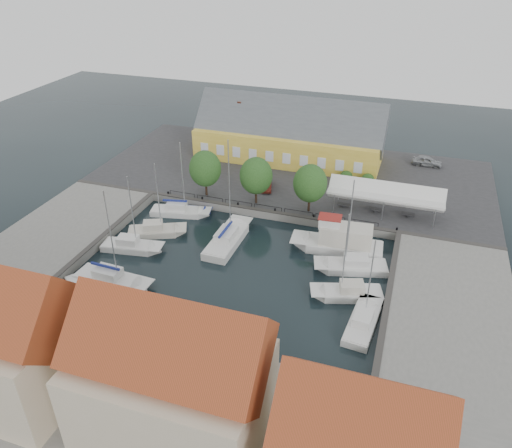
{
  "coord_description": "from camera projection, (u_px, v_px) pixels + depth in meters",
  "views": [
    {
      "loc": [
        16.25,
        -42.55,
        31.37
      ],
      "look_at": [
        0.0,
        6.0,
        1.5
      ],
      "focal_mm": 35.0,
      "sensor_mm": 36.0,
      "label": 1
    }
  ],
  "objects": [
    {
      "name": "tent_canopy",
      "position": [
        386.0,
        194.0,
        61.29
      ],
      "size": [
        14.0,
        4.0,
        2.83
      ],
      "color": "silver",
      "rests_on": "north_quay"
    },
    {
      "name": "west_quay",
      "position": [
        59.0,
        234.0,
        59.25
      ],
      "size": [
        12.0,
        24.0,
        1.0
      ],
      "primitive_type": "cube",
      "color": "slate",
      "rests_on": "ground"
    },
    {
      "name": "east_boat_a",
      "position": [
        352.0,
        267.0,
        53.68
      ],
      "size": [
        8.19,
        4.52,
        11.22
      ],
      "color": "silver",
      "rests_on": "ground"
    },
    {
      "name": "quay_trees",
      "position": [
        256.0,
        176.0,
        63.03
      ],
      "size": [
        18.2,
        4.2,
        6.3
      ],
      "color": "black",
      "rests_on": "north_quay"
    },
    {
      "name": "launch_nw",
      "position": [
        193.0,
        212.0,
        64.81
      ],
      "size": [
        4.84,
        2.49,
        0.88
      ],
      "color": "navy",
      "rests_on": "ground"
    },
    {
      "name": "west_boat_b",
      "position": [
        156.0,
        232.0,
        60.06
      ],
      "size": [
        7.28,
        5.01,
        9.76
      ],
      "color": "beige",
      "rests_on": "ground"
    },
    {
      "name": "launch_sw",
      "position": [
        81.0,
        288.0,
        50.81
      ],
      "size": [
        5.02,
        4.41,
        0.98
      ],
      "color": "silver",
      "rests_on": "ground"
    },
    {
      "name": "west_boat_d",
      "position": [
        112.0,
        281.0,
        51.66
      ],
      "size": [
        8.71,
        2.97,
        11.45
      ],
      "color": "silver",
      "rests_on": "ground"
    },
    {
      "name": "east_quay",
      "position": [
        449.0,
        311.0,
        47.19
      ],
      "size": [
        12.0,
        24.0,
        1.0
      ],
      "primitive_type": "cube",
      "color": "slate",
      "rests_on": "ground"
    },
    {
      "name": "east_boat_b",
      "position": [
        348.0,
        294.0,
        49.72
      ],
      "size": [
        7.48,
        4.35,
        10.0
      ],
      "color": "silver",
      "rests_on": "ground"
    },
    {
      "name": "east_boat_c",
      "position": [
        363.0,
        324.0,
        45.95
      ],
      "size": [
        2.97,
        7.51,
        9.55
      ],
      "color": "silver",
      "rests_on": "ground"
    },
    {
      "name": "warehouse",
      "position": [
        286.0,
        136.0,
        76.82
      ],
      "size": [
        28.56,
        14.0,
        9.55
      ],
      "color": "gold",
      "rests_on": "north_quay"
    },
    {
      "name": "north_quay",
      "position": [
        292.0,
        175.0,
        73.7
      ],
      "size": [
        56.0,
        26.0,
        1.0
      ],
      "primitive_type": "cube",
      "color": "#2D2D30",
      "rests_on": "ground"
    },
    {
      "name": "ground",
      "position": [
        239.0,
        262.0,
        55.11
      ],
      "size": [
        140.0,
        140.0,
        0.0
      ],
      "primitive_type": "plane",
      "color": "black",
      "rests_on": "ground"
    },
    {
      "name": "quay_edge_fittings",
      "position": [
        253.0,
        232.0,
        58.46
      ],
      "size": [
        56.0,
        24.72,
        0.4
      ],
      "color": "#383533",
      "rests_on": "north_quay"
    },
    {
      "name": "south_bank",
      "position": [
        143.0,
        406.0,
        37.66
      ],
      "size": [
        56.0,
        14.0,
        1.0
      ],
      "primitive_type": "cube",
      "color": "slate",
      "rests_on": "ground"
    },
    {
      "name": "west_boat_a",
      "position": [
        179.0,
        212.0,
        64.27
      ],
      "size": [
        8.02,
        3.77,
        10.44
      ],
      "color": "silver",
      "rests_on": "ground"
    },
    {
      "name": "center_sailboat",
      "position": [
        228.0,
        240.0,
        58.28
      ],
      "size": [
        2.99,
        9.63,
        13.02
      ],
      "color": "silver",
      "rests_on": "ground"
    },
    {
      "name": "townhouses",
      "position": [
        142.0,
        385.0,
        32.61
      ],
      "size": [
        36.3,
        8.5,
        12.0
      ],
      "color": "beige",
      "rests_on": "south_bank"
    },
    {
      "name": "west_boat_c",
      "position": [
        131.0,
        247.0,
        57.12
      ],
      "size": [
        7.38,
        3.35,
        9.84
      ],
      "color": "silver",
      "rests_on": "ground"
    },
    {
      "name": "car_red",
      "position": [
        266.0,
        184.0,
        68.35
      ],
      "size": [
        2.5,
        4.27,
        1.33
      ],
      "primitive_type": "imported",
      "rotation": [
        0.0,
        0.0,
        0.29
      ],
      "color": "#5A1B14",
      "rests_on": "north_quay"
    },
    {
      "name": "trawler",
      "position": [
        340.0,
        243.0,
        56.59
      ],
      "size": [
        10.72,
        3.88,
        5.0
      ],
      "color": "silver",
      "rests_on": "ground"
    },
    {
      "name": "car_silver",
      "position": [
        427.0,
        161.0,
        75.04
      ],
      "size": [
        4.48,
        1.97,
        1.5
      ],
      "primitive_type": "imported",
      "rotation": [
        0.0,
        0.0,
        1.53
      ],
      "color": "#979B9E",
      "rests_on": "north_quay"
    }
  ]
}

